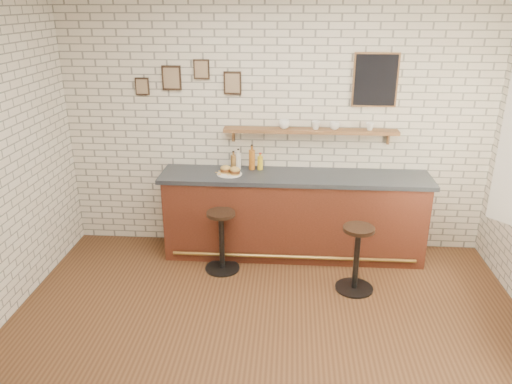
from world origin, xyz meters
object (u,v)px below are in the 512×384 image
Objects in this scene: bar_counter at (294,215)px; bitters_bottle_amber at (252,159)px; sandwich_plate at (229,174)px; condiment_bottle_yellow at (260,163)px; bar_stool_right at (357,256)px; ciabatta_sandwich at (230,170)px; shelf_cup_c at (334,126)px; shelf_cup_b at (316,125)px; bitters_bottle_brown at (234,162)px; shelf_cup_d at (370,126)px; shelf_cup_a at (284,124)px; bar_stool_left at (222,239)px; bitters_bottle_white at (238,161)px.

bitters_bottle_amber is at bearing 161.89° from bar_counter.
condiment_bottle_yellow reaches higher than sandwich_plate.
sandwich_plate is at bearing 153.01° from bar_stool_right.
ciabatta_sandwich is 2.34× the size of shelf_cup_c.
condiment_bottle_yellow is at bearing 113.24° from shelf_cup_b.
bar_stool_right is (1.38, -0.92, -0.71)m from bitters_bottle_brown.
bar_counter is 1.08m from shelf_cup_b.
shelf_cup_b is at bearing 2.09° from bitters_bottle_brown.
bitters_bottle_amber reaches higher than bar_counter.
bitters_bottle_brown is at bearing 172.27° from shelf_cup_d.
bar_stool_right is 5.63× the size of shelf_cup_a.
shelf_cup_b is at bearing 13.92° from ciabatta_sandwich.
shelf_cup_c is (0.85, 0.03, 0.45)m from condiment_bottle_yellow.
shelf_cup_c is (1.24, 0.64, 1.16)m from bar_stool_left.
bar_counter is 15.20× the size of condiment_bottle_yellow.
condiment_bottle_yellow is 0.29× the size of bar_stool_left.
bar_counter is 0.91m from sandwich_plate.
bitters_bottle_white reaches higher than ciabatta_sandwich.
bitters_bottle_white is (-0.67, 0.17, 0.60)m from bar_counter.
bar_counter is at bearing 135.61° from shelf_cup_c.
condiment_bottle_yellow is 1.01m from bar_stool_left.
bitters_bottle_amber is 1.03m from shelf_cup_c.
condiment_bottle_yellow is at bearing -0.00° from bitters_bottle_white.
bitters_bottle_brown is 0.22m from bitters_bottle_amber.
bitters_bottle_amber is 0.56m from shelf_cup_a.
bar_stool_right is 1.70m from shelf_cup_a.
bar_counter is 12.57× the size of bitters_bottle_white.
condiment_bottle_yellow is at bearing 139.21° from bar_stool_right.
ciabatta_sandwich is at bearing -109.34° from bitters_bottle_white.
shelf_cup_d is (0.61, 0.00, -0.00)m from shelf_cup_b.
shelf_cup_a is 0.57m from shelf_cup_c.
sandwich_plate is 0.75m from bar_stool_left.
condiment_bottle_yellow is at bearing 113.19° from shelf_cup_c.
condiment_bottle_yellow is 2.21× the size of shelf_cup_d.
bar_counter is at bearing -22.05° from condiment_bottle_yellow.
bitters_bottle_amber is 2.98× the size of shelf_cup_b.
bar_stool_right is at bearing -40.79° from condiment_bottle_yellow.
sandwich_plate is 0.41m from condiment_bottle_yellow.
sandwich_plate is 1.37× the size of condiment_bottle_yellow.
sandwich_plate is 1.06× the size of ciabatta_sandwich.
shelf_cup_b reaches higher than sandwich_plate.
ciabatta_sandwich is at bearing -177.07° from bar_counter.
bar_counter is 0.95m from bitters_bottle_brown.
shelf_cup_d is (1.57, 0.24, 0.48)m from ciabatta_sandwich.
sandwich_plate is at bearing -97.19° from bitters_bottle_brown.
bitters_bottle_white reaches higher than bitters_bottle_brown.
ciabatta_sandwich is 1.20× the size of bitters_bottle_brown.
condiment_bottle_yellow reaches higher than bar_stool_right.
bar_stool_left is at bearing -102.52° from bitters_bottle_white.
shelf_cup_b is at bearing 42.00° from bar_counter.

